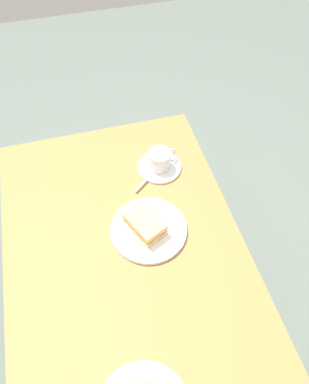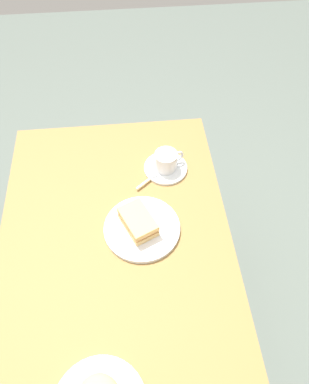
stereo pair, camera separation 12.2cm
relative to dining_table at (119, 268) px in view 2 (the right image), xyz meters
name	(u,v)px [view 2 (the right image)]	position (x,y,z in m)	size (l,w,h in m)	color
ground_plane	(129,328)	(0.00, 0.00, -0.64)	(6.00, 6.00, 0.00)	#59645C
dining_table	(119,268)	(0.00, 0.00, 0.00)	(1.12, 0.73, 0.77)	olive
sandwich_plate	(142,228)	(-0.07, 0.09, 0.13)	(0.24, 0.24, 0.01)	white
sandwich_front	(138,222)	(-0.07, 0.08, 0.16)	(0.15, 0.13, 0.05)	#E4BA70
coffee_saucer	(166,168)	(-0.31, 0.19, 0.13)	(0.15, 0.15, 0.01)	white
coffee_cup	(166,160)	(-0.31, 0.19, 0.17)	(0.08, 0.11, 0.07)	white
spoon	(151,178)	(-0.26, 0.13, 0.14)	(0.07, 0.08, 0.01)	silver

